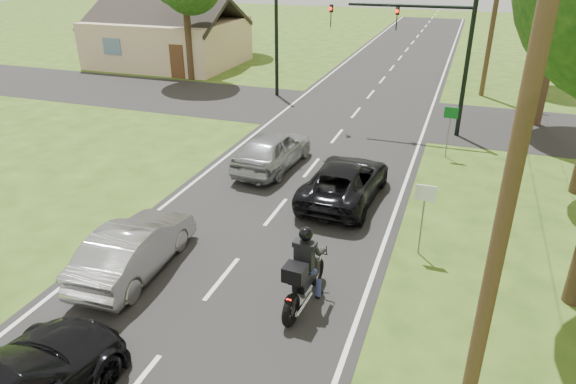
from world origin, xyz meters
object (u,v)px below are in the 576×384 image
Objects in this scene: silver_sedan at (135,248)px; traffic_signal at (426,42)px; motorcycle_rider at (304,276)px; sign_white at (424,203)px; silver_suv at (273,149)px; sign_green at (450,120)px; utility_pole_near at (518,150)px; utility_pole_far at (496,4)px; dark_suv at (345,181)px.

silver_sedan is 0.66× the size of traffic_signal.
sign_white is (2.37, 3.28, 0.77)m from motorcycle_rider.
sign_green is at bearing -147.18° from silver_suv.
sign_green is (6.34, 3.48, 0.83)m from silver_suv.
utility_pole_near is 13.50m from sign_green.
utility_pole_far reaches higher than sign_green.
sign_green is at bearing -96.73° from utility_pole_far.
silver_suv is 2.10× the size of sign_white.
sign_green is at bearing 95.72° from utility_pole_near.
sign_green is at bearing -117.26° from dark_suv.
utility_pole_far is at bearing 90.00° from utility_pole_near.
motorcycle_rider is 5.99m from utility_pole_near.
traffic_signal is 4.24m from sign_green.
utility_pole_near is at bearing 121.81° from dark_suv.
traffic_signal is at bearing -109.68° from utility_pole_far.
utility_pole_far is 11.63m from sign_green.
silver_sedan is 0.42× the size of utility_pole_far.
sign_green is at bearing 88.57° from sign_white.
motorcycle_rider is 14.71m from traffic_signal.
dark_suv is 7.41m from silver_sedan.
traffic_signal reaches higher than silver_suv.
sign_white reaches higher than silver_suv.
utility_pole_near is 1.00× the size of utility_pole_far.
sign_white is 8.00m from sign_green.
silver_suv is at bearing 119.96° from motorcycle_rider.
utility_pole_far reaches higher than silver_sedan.
motorcycle_rider is 8.67m from silver_suv.
utility_pole_near is at bearing -79.86° from traffic_signal.
motorcycle_rider reaches higher than silver_suv.
traffic_signal is 16.28m from utility_pole_near.
motorcycle_rider is 4.64m from silver_sedan.
utility_pole_near is at bearing -84.28° from sign_green.
motorcycle_rider is 0.25× the size of utility_pole_near.
utility_pole_far is at bearing 70.32° from traffic_signal.
traffic_signal is at bearing 117.38° from sign_green.
sign_white is at bearing 58.34° from motorcycle_rider.
utility_pole_far is at bearing -113.78° from silver_sedan.
motorcycle_rider is 0.51× the size of dark_suv.
traffic_signal is 0.64× the size of utility_pole_near.
sign_white is (6.14, -4.52, 0.83)m from silver_suv.
silver_suv is at bearing 143.65° from sign_white.
traffic_signal reaches higher than silver_sedan.
silver_suv is 12.93m from utility_pole_near.
sign_white reaches higher than motorcycle_rider.
silver_sedan is 1.99× the size of sign_green.
silver_suv is at bearing -25.73° from dark_suv.
sign_white reaches higher than silver_sedan.
dark_suv is 0.76× the size of traffic_signal.
silver_suv is at bearing -99.24° from silver_sedan.
utility_pole_near is (4.32, -7.71, 4.40)m from dark_suv.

